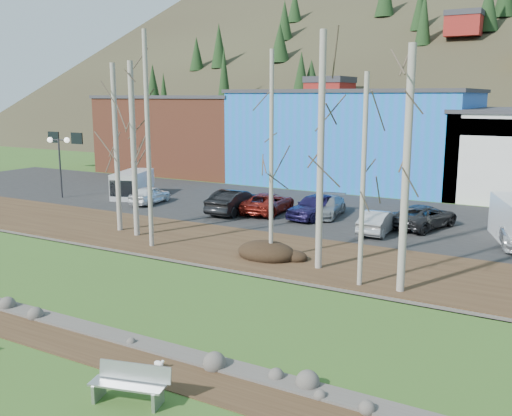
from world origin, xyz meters
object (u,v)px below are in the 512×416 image
Objects in this scene: car_4 at (314,206)px; car_0 at (150,195)px; street_lamp at (59,150)px; seagull at (159,364)px; car_5 at (378,222)px; van_grey at (132,185)px; car_1 at (234,201)px; car_6 at (424,216)px; bench_intact at (130,384)px; car_3 at (327,206)px; car_2 at (268,203)px; car_8 at (235,201)px.

car_0 is at bearing -165.93° from car_4.
street_lamp reaches higher than car_0.
car_0 is (-16.58, 19.40, 0.63)m from seagull.
car_5 is (0.52, 18.77, 0.64)m from seagull.
seagull is 0.08× the size of van_grey.
seagull is 0.10× the size of car_5.
seagull is 21.12m from car_4.
street_lamp is 14.83m from car_1.
car_6 is at bearing -172.44° from car_1.
car_0 is (-17.11, 21.20, 0.28)m from bench_intact.
car_0 is at bearing -44.47° from van_grey.
car_6 is at bearing 178.89° from car_0.
car_2 is at bearing -173.38° from car_3.
car_4 is (-4.27, 20.67, 0.75)m from seagull.
street_lamp is at bearing 0.85° from car_5.
car_2 is (-8.08, 22.42, 0.32)m from bench_intact.
seagull is 0.08× the size of street_lamp.
street_lamp is 1.04× the size of car_3.
van_grey is at bearing -8.37° from car_8.
street_lamp is 0.96× the size of car_1.
seagull is 0.08× the size of car_8.
car_0 is 0.79× the size of car_8.
car_3 is at bearing 71.16° from car_4.
car_4 is at bearing -168.80° from car_1.
car_8 reaches higher than car_4.
car_2 is 0.99× the size of car_6.
car_2 reaches higher than car_3.
seagull is 0.08× the size of car_6.
car_3 is at bearing -161.37° from car_1.
van_grey is at bearing -172.09° from car_4.
car_1 is 0.09m from car_8.
seagull is 21.68m from car_8.
car_5 is 9.99m from car_8.
van_grey reaches higher than seagull.
car_4 is at bearing -19.87° from van_grey.
car_8 reaches higher than car_0.
car_4 reaches higher than bench_intact.
car_2 is 1.02× the size of car_8.
car_5 is at bearing 170.88° from car_0.
car_5 reaches higher than car_3.
car_8 is at bearing 25.79° from car_6.
car_0 is 0.78× the size of van_grey.
car_5 is 0.81× the size of car_6.
bench_intact is at bearing -89.67° from seagull.
car_8 is (-11.87, -1.86, 0.11)m from car_6.
seagull is at bearing -87.80° from car_3.
car_1 reaches higher than car_3.
van_grey is (-20.01, 22.55, 0.61)m from bench_intact.
car_6 is (11.96, 1.86, -0.11)m from car_1.
car_3 is (3.75, 0.96, -0.04)m from car_2.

